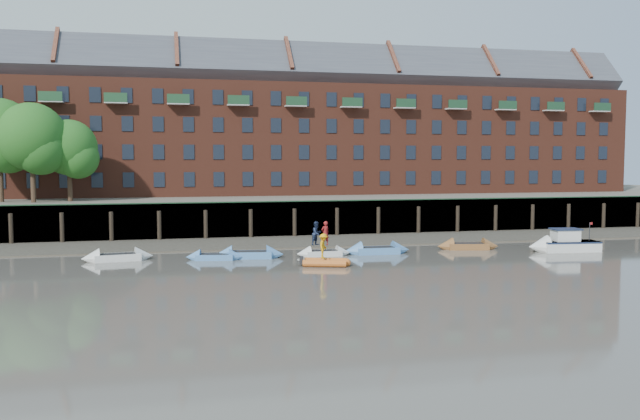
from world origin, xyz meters
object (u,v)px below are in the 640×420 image
object	(u,v)px
rowboat_3	(324,253)
person_rower_b	(317,233)
rowboat_0	(118,257)
rowboat_6	(468,246)
rib_tender	(327,262)
person_rower_a	(325,233)
rowboat_4	(377,250)
person_rib_crew	(323,246)
motor_launch	(559,244)
rowboat_2	(249,255)
rowboat_1	(215,257)

from	to	relation	value
rowboat_3	person_rower_b	size ratio (longest dim) A/B	2.29
rowboat_0	rowboat_6	xyz separation A→B (m)	(26.58, -0.02, -0.00)
rowboat_0	rib_tender	world-z (taller)	rowboat_0
rowboat_0	rowboat_3	bearing A→B (deg)	-12.07
rowboat_3	person_rower_a	world-z (taller)	person_rower_a
rowboat_4	rowboat_3	bearing A→B (deg)	-175.50
person_rower_a	person_rib_crew	bearing A→B (deg)	52.26
rowboat_3	rib_tender	xyz separation A→B (m)	(-0.82, -4.51, 0.03)
rowboat_3	rowboat_4	xyz separation A→B (m)	(4.20, 0.22, 0.05)
rowboat_6	motor_launch	world-z (taller)	motor_launch
rowboat_3	person_rib_crew	xyz separation A→B (m)	(-1.07, -4.47, 1.13)
rowboat_3	person_rib_crew	world-z (taller)	person_rib_crew
rowboat_0	person_rib_crew	xyz separation A→B (m)	(13.56, -5.49, 1.09)
rowboat_3	rowboat_4	world-z (taller)	rowboat_4
rowboat_2	rowboat_6	bearing A→B (deg)	10.55
rowboat_3	person_rower_a	size ratio (longest dim) A/B	2.28
rowboat_0	rowboat_1	size ratio (longest dim) A/B	1.19
person_rower_a	rib_tender	bearing A→B (deg)	55.30
rowboat_0	person_rower_b	distance (m)	14.25
rowboat_3	person_rower_b	bearing A→B (deg)	155.50
rowboat_0	rib_tender	bearing A→B (deg)	-29.93
person_rower_b	person_rib_crew	size ratio (longest dim) A/B	1.06
rowboat_1	rowboat_2	world-z (taller)	rowboat_2
motor_launch	rowboat_0	bearing A→B (deg)	1.01
rowboat_1	person_rib_crew	bearing A→B (deg)	-21.74
rib_tender	person_rower_b	bearing A→B (deg)	104.05
rowboat_4	rib_tender	distance (m)	6.90
rowboat_0	rowboat_4	distance (m)	18.84
rib_tender	person_rib_crew	bearing A→B (deg)	-171.81
rowboat_6	person_rower_b	world-z (taller)	person_rower_b
rowboat_3	rowboat_6	world-z (taller)	rowboat_6
rowboat_2	rowboat_4	size ratio (longest dim) A/B	1.01
motor_launch	person_rower_a	distance (m)	18.18
rowboat_0	person_rower_b	bearing A→B (deg)	-11.32
rowboat_2	person_rib_crew	xyz separation A→B (m)	(4.39, -4.63, 1.09)
rowboat_0	rowboat_2	distance (m)	9.21
person_rower_b	person_rib_crew	bearing A→B (deg)	-134.53
rowboat_6	rowboat_4	bearing A→B (deg)	-162.30
rowboat_2	person_rib_crew	size ratio (longest dim) A/B	3.06
rib_tender	person_rower_b	world-z (taller)	person_rower_b
person_rib_crew	rowboat_1	bearing A→B (deg)	82.27
rowboat_1	rowboat_4	size ratio (longest dim) A/B	0.84
rowboat_4	motor_launch	distance (m)	14.14
rowboat_1	rib_tender	bearing A→B (deg)	-21.10
rowboat_2	person_rower_a	world-z (taller)	person_rower_a
rowboat_1	person_rower_a	bearing A→B (deg)	11.80
motor_launch	person_rib_crew	world-z (taller)	person_rib_crew
rib_tender	rowboat_2	bearing A→B (deg)	153.09
rowboat_4	motor_launch	size ratio (longest dim) A/B	0.89
rowboat_0	motor_launch	world-z (taller)	motor_launch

